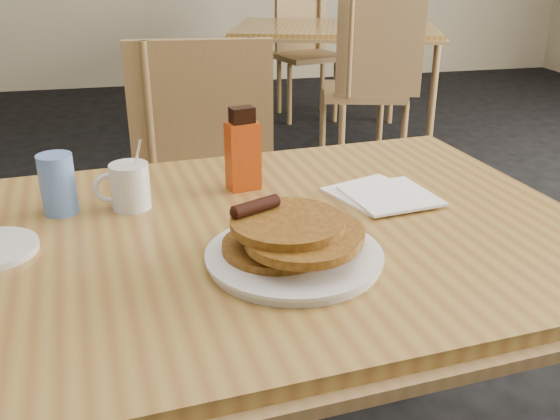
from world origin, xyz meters
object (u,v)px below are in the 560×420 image
(coffee_mug, at_px, (129,185))
(pancake_plate, at_px, (294,245))
(syrup_bottle, at_px, (243,152))
(main_table, at_px, (242,250))
(neighbor_table, at_px, (335,33))
(chair_main_far, at_px, (208,177))
(chair_neighbor_near, at_px, (371,75))
(blue_tumbler, at_px, (58,184))
(chair_neighbor_far, at_px, (304,40))

(coffee_mug, bearing_deg, pancake_plate, -67.34)
(coffee_mug, relative_size, syrup_bottle, 0.81)
(main_table, xyz_separation_m, neighbor_table, (1.07, 2.87, -0.00))
(chair_main_far, bearing_deg, neighbor_table, 69.83)
(syrup_bottle, bearing_deg, chair_neighbor_near, 49.60)
(main_table, relative_size, syrup_bottle, 8.01)
(pancake_plate, bearing_deg, coffee_mug, 131.85)
(main_table, distance_m, syrup_bottle, 0.25)
(blue_tumbler, bearing_deg, chair_main_far, 59.67)
(chair_neighbor_far, bearing_deg, coffee_mug, -125.95)
(chair_neighbor_near, relative_size, blue_tumbler, 8.25)
(main_table, height_order, syrup_bottle, syrup_bottle)
(chair_neighbor_near, distance_m, blue_tumbler, 2.41)
(chair_main_far, xyz_separation_m, coffee_mug, (-0.21, -0.60, 0.21))
(main_table, distance_m, blue_tumbler, 0.38)
(chair_main_far, xyz_separation_m, chair_neighbor_near, (1.03, 1.38, 0.00))
(chair_neighbor_far, height_order, chair_neighbor_near, chair_neighbor_near)
(main_table, bearing_deg, syrup_bottle, 79.22)
(main_table, xyz_separation_m, syrup_bottle, (0.04, 0.21, 0.12))
(neighbor_table, distance_m, chair_neighbor_near, 0.75)
(coffee_mug, xyz_separation_m, blue_tumbler, (-0.13, 0.01, 0.01))
(main_table, height_order, coffee_mug, coffee_mug)
(chair_main_far, bearing_deg, pancake_plate, -80.46)
(neighbor_table, height_order, coffee_mug, coffee_mug)
(chair_neighbor_near, xyz_separation_m, pancake_plate, (-0.98, -2.27, 0.20))
(blue_tumbler, bearing_deg, chair_neighbor_far, 67.95)
(neighbor_table, bearing_deg, coffee_mug, -115.10)
(neighbor_table, bearing_deg, blue_tumbler, -117.40)
(chair_neighbor_far, relative_size, blue_tumbler, 8.01)
(chair_main_far, distance_m, chair_neighbor_far, 3.02)
(coffee_mug, bearing_deg, chair_main_far, 51.15)
(chair_main_far, relative_size, chair_neighbor_far, 1.03)
(pancake_plate, bearing_deg, blue_tumbler, 142.89)
(pancake_plate, bearing_deg, chair_neighbor_far, 75.08)
(chair_main_far, distance_m, coffee_mug, 0.67)
(chair_neighbor_far, xyz_separation_m, coffee_mug, (-1.26, -3.44, 0.23))
(chair_main_far, height_order, blue_tumbler, chair_main_far)
(chair_main_far, bearing_deg, chair_neighbor_far, 76.21)
(chair_neighbor_near, height_order, pancake_plate, chair_neighbor_near)
(syrup_bottle, bearing_deg, chair_neighbor_far, 60.53)
(chair_neighbor_far, xyz_separation_m, syrup_bottle, (-1.02, -3.38, 0.27))
(chair_neighbor_near, xyz_separation_m, blue_tumbler, (-1.38, -1.97, 0.22))
(coffee_mug, height_order, blue_tumbler, coffee_mug)
(neighbor_table, xyz_separation_m, chair_main_far, (-1.06, -2.11, -0.13))
(chair_neighbor_far, bearing_deg, blue_tumbler, -127.91)
(neighbor_table, relative_size, chair_neighbor_near, 1.54)
(chair_neighbor_far, xyz_separation_m, blue_tumbler, (-1.39, -3.43, 0.24))
(neighbor_table, height_order, pancake_plate, pancake_plate)
(chair_neighbor_far, distance_m, chair_neighbor_near, 1.46)
(main_table, bearing_deg, pancake_plate, -64.09)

